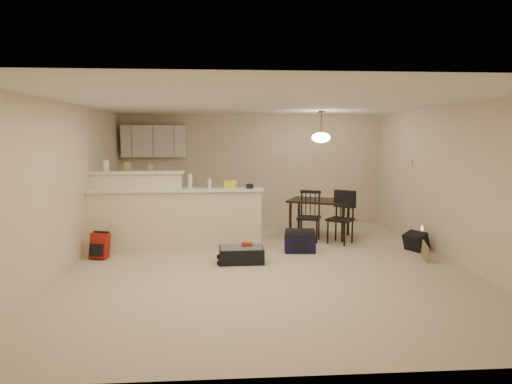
{
  "coord_description": "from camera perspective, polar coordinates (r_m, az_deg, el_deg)",
  "views": [
    {
      "loc": [
        -0.66,
        -7.07,
        1.99
      ],
      "look_at": [
        -0.1,
        0.7,
        1.05
      ],
      "focal_mm": 32.0,
      "sensor_mm": 36.0,
      "label": 1
    }
  ],
  "objects": [
    {
      "name": "jar",
      "position": [
        8.46,
        -18.24,
        3.15
      ],
      "size": [
        0.1,
        0.1,
        0.2
      ],
      "primitive_type": "cylinder",
      "color": "silver",
      "rests_on": "breakfast_bar"
    },
    {
      "name": "bottle_b",
      "position": [
        8.01,
        -5.81,
        1.04
      ],
      "size": [
        0.06,
        0.06,
        0.18
      ],
      "primitive_type": "cylinder",
      "color": "silver",
      "rests_on": "breakfast_bar"
    },
    {
      "name": "suitcase",
      "position": [
        7.35,
        -1.84,
        -7.88
      ],
      "size": [
        0.71,
        0.47,
        0.24
      ],
      "primitive_type": "cube",
      "rotation": [
        0.0,
        0.0,
        0.02
      ],
      "color": "black",
      "rests_on": "ground"
    },
    {
      "name": "cereal_box",
      "position": [
        8.38,
        -15.73,
        3.07
      ],
      "size": [
        0.1,
        0.07,
        0.16
      ],
      "primitive_type": "cube",
      "color": "olive",
      "rests_on": "breakfast_bar"
    },
    {
      "name": "upper_cabinets",
      "position": [
        10.5,
        -12.62,
        6.23
      ],
      "size": [
        1.4,
        0.34,
        0.7
      ],
      "primitive_type": "cube",
      "color": "white",
      "rests_on": "room"
    },
    {
      "name": "room",
      "position": [
        7.14,
        1.2,
        0.93
      ],
      "size": [
        7.0,
        7.02,
        2.5
      ],
      "color": "beige",
      "rests_on": "ground"
    },
    {
      "name": "small_box",
      "position": [
        8.31,
        -13.02,
        2.98
      ],
      "size": [
        0.08,
        0.06,
        0.12
      ],
      "primitive_type": "cube",
      "color": "olive",
      "rests_on": "breakfast_bar"
    },
    {
      "name": "thermostat",
      "position": [
        9.37,
        18.82,
        3.52
      ],
      "size": [
        0.02,
        0.12,
        0.12
      ],
      "primitive_type": "cube",
      "color": "beige",
      "rests_on": "room"
    },
    {
      "name": "bag_lump",
      "position": [
        8.01,
        -3.24,
        0.93
      ],
      "size": [
        0.22,
        0.18,
        0.14
      ],
      "primitive_type": "cube",
      "color": "olive",
      "rests_on": "breakfast_bar"
    },
    {
      "name": "navy_duffel",
      "position": [
        8.01,
        5.5,
        -6.49
      ],
      "size": [
        0.55,
        0.33,
        0.29
      ],
      "primitive_type": "cube",
      "rotation": [
        0.0,
        0.0,
        -0.08
      ],
      "color": "#131135",
      "rests_on": "ground"
    },
    {
      "name": "red_backpack",
      "position": [
        7.98,
        -18.94,
        -6.38
      ],
      "size": [
        0.32,
        0.24,
        0.42
      ],
      "primitive_type": "cube",
      "rotation": [
        0.0,
        0.0,
        -0.25
      ],
      "color": "#A91D13",
      "rests_on": "ground"
    },
    {
      "name": "bottle_a",
      "position": [
        8.03,
        -8.23,
        1.31
      ],
      "size": [
        0.07,
        0.07,
        0.26
      ],
      "primitive_type": "cylinder",
      "color": "silver",
      "rests_on": "breakfast_bar"
    },
    {
      "name": "dining_chair_far",
      "position": [
        8.69,
        10.5,
        -3.21
      ],
      "size": [
        0.59,
        0.58,
        0.97
      ],
      "primitive_type": null,
      "rotation": [
        0.0,
        0.0,
        -0.72
      ],
      "color": "black",
      "rests_on": "ground"
    },
    {
      "name": "cardboard_sheet",
      "position": [
        7.92,
        20.39,
        -7.06
      ],
      "size": [
        0.07,
        0.37,
        0.28
      ],
      "primitive_type": "cube",
      "rotation": [
        0.0,
        0.0,
        1.42
      ],
      "color": "olive",
      "rests_on": "ground"
    },
    {
      "name": "dining_table",
      "position": [
        9.2,
        7.99,
        -1.52
      ],
      "size": [
        1.42,
        1.22,
        0.75
      ],
      "rotation": [
        0.0,
        0.0,
        -0.43
      ],
      "color": "black",
      "rests_on": "ground"
    },
    {
      "name": "dining_chair_near",
      "position": [
        8.79,
        6.64,
        -3.04
      ],
      "size": [
        0.53,
        0.52,
        0.96
      ],
      "primitive_type": null,
      "rotation": [
        0.0,
        0.0,
        -0.33
      ],
      "color": "black",
      "rests_on": "ground"
    },
    {
      "name": "pouch",
      "position": [
        8.03,
        -0.79,
        0.73
      ],
      "size": [
        0.12,
        0.1,
        0.08
      ],
      "primitive_type": "cube",
      "color": "olive",
      "rests_on": "breakfast_bar"
    },
    {
      "name": "black_daypack",
      "position": [
        8.53,
        19.38,
        -5.91
      ],
      "size": [
        0.4,
        0.44,
        0.32
      ],
      "primitive_type": "cube",
      "rotation": [
        0.0,
        0.0,
        2.07
      ],
      "color": "black",
      "rests_on": "ground"
    },
    {
      "name": "pendant_lamp",
      "position": [
        9.1,
        8.13,
        6.81
      ],
      "size": [
        0.36,
        0.36,
        0.62
      ],
      "color": "brown",
      "rests_on": "room"
    },
    {
      "name": "kitchen_counter",
      "position": [
        10.46,
        -11.44,
        -1.72
      ],
      "size": [
        1.8,
        0.6,
        0.9
      ],
      "primitive_type": "cube",
      "color": "white",
      "rests_on": "ground"
    },
    {
      "name": "breakfast_bar",
      "position": [
        8.24,
        -11.73,
        -2.91
      ],
      "size": [
        3.08,
        0.58,
        1.39
      ],
      "color": "beige",
      "rests_on": "ground"
    }
  ]
}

